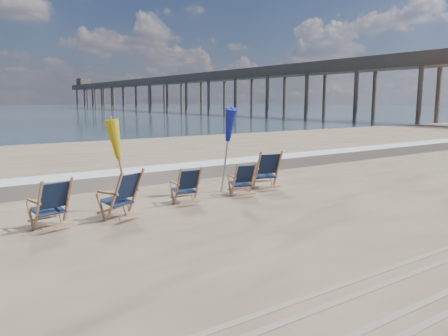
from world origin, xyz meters
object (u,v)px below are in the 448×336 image
object	(u,v)px
beach_chair_0	(68,202)
umbrella_blue	(226,126)
umbrella_yellow	(120,144)
beach_chair_2	(198,185)
fishing_pier	(179,89)
beach_chair_1	(136,192)
beach_chair_3	(253,179)
beach_chair_4	(278,170)

from	to	relation	value
beach_chair_0	umbrella_blue	size ratio (longest dim) A/B	0.44
umbrella_blue	umbrella_yellow	bearing A→B (deg)	-175.67
beach_chair_2	fishing_pier	distance (m)	80.98
beach_chair_1	beach_chair_3	size ratio (longest dim) A/B	1.18
beach_chair_2	beach_chair_4	world-z (taller)	beach_chair_4
beach_chair_2	beach_chair_0	bearing A→B (deg)	9.92
beach_chair_4	fishing_pier	size ratio (longest dim) A/B	0.01
beach_chair_0	beach_chair_4	size ratio (longest dim) A/B	0.92
umbrella_yellow	fishing_pier	distance (m)	81.45
fishing_pier	beach_chair_0	bearing A→B (deg)	-120.06
beach_chair_1	beach_chair_2	size ratio (longest dim) A/B	1.16
beach_chair_1	beach_chair_4	distance (m)	4.33
beach_chair_3	beach_chair_4	world-z (taller)	beach_chair_4
umbrella_blue	beach_chair_4	bearing A→B (deg)	-13.81
beach_chair_3	beach_chair_4	bearing A→B (deg)	-152.01
beach_chair_0	umbrella_yellow	world-z (taller)	umbrella_yellow
beach_chair_2	umbrella_blue	xyz separation A→B (m)	(1.19, 0.57, 1.30)
beach_chair_4	beach_chair_3	bearing A→B (deg)	29.92
beach_chair_0	fishing_pier	size ratio (longest dim) A/B	0.01
beach_chair_0	fishing_pier	world-z (taller)	fishing_pier
beach_chair_4	umbrella_yellow	distance (m)	4.47
beach_chair_3	umbrella_yellow	xyz separation A→B (m)	(-3.29, 0.43, 1.04)
beach_chair_0	beach_chair_4	xyz separation A→B (m)	(5.68, 0.45, 0.04)
beach_chair_0	fishing_pier	bearing A→B (deg)	-131.91
umbrella_yellow	umbrella_blue	world-z (taller)	umbrella_blue
beach_chair_2	fishing_pier	world-z (taller)	fishing_pier
beach_chair_4	beach_chair_2	bearing A→B (deg)	19.64
umbrella_blue	beach_chair_2	bearing A→B (deg)	-154.24
beach_chair_1	beach_chair_3	xyz separation A→B (m)	(3.22, 0.20, -0.08)
umbrella_blue	fishing_pier	xyz separation A→B (m)	(37.14, 70.63, 2.90)
beach_chair_1	beach_chair_2	bearing A→B (deg)	166.48
umbrella_yellow	umbrella_blue	xyz separation A→B (m)	(2.91, 0.22, 0.27)
beach_chair_0	beach_chair_3	xyz separation A→B (m)	(4.60, 0.17, -0.06)
beach_chair_1	umbrella_yellow	size ratio (longest dim) A/B	0.52
beach_chair_1	beach_chair_2	distance (m)	1.67
beach_chair_1	beach_chair_4	xyz separation A→B (m)	(4.30, 0.49, 0.02)
beach_chair_4	umbrella_blue	world-z (taller)	umbrella_blue
beach_chair_1	umbrella_yellow	world-z (taller)	umbrella_yellow
beach_chair_1	beach_chair_4	world-z (taller)	beach_chair_4
beach_chair_1	umbrella_blue	size ratio (longest dim) A/B	0.46
beach_chair_4	umbrella_blue	xyz separation A→B (m)	(-1.47, 0.36, 1.21)
beach_chair_3	fishing_pier	size ratio (longest dim) A/B	0.01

